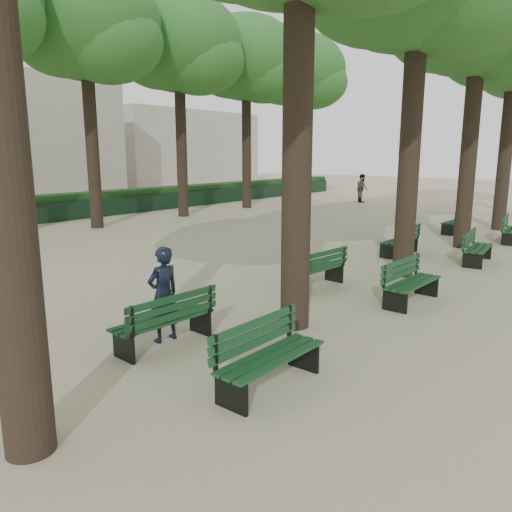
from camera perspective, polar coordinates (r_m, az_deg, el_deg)
The scene contains 20 objects.
ground at distance 8.28m, azimuth -16.71°, elevation -10.98°, with size 120.00×120.00×0.00m, color tan.
tree_central_3 at distance 18.50m, azimuth 24.38°, elevation 24.92°, with size 6.00×6.00×9.95m.
tree_far_2 at distance 22.65m, azimuth -19.05°, elevation 23.93°, with size 6.00×6.00×10.45m.
tree_far_3 at distance 25.70m, azimuth -8.86°, elevation 22.85°, with size 6.00×6.00×10.45m.
tree_far_4 at distance 29.30m, azimuth -1.13°, elevation 21.58°, with size 6.00×6.00×10.45m.
tree_far_5 at distance 33.25m, azimuth 4.74°, elevation 20.36°, with size 6.00×6.00×10.45m.
bench_left_0 at distance 8.40m, azimuth -10.43°, elevation -8.33°, with size 0.68×1.83×0.92m.
bench_left_1 at distance 11.83m, azimuth 6.73°, elevation -2.32°, with size 0.74×1.85×0.92m.
bench_left_2 at distance 16.17m, azimuth 16.05°, elevation 1.10°, with size 0.63×1.82×0.92m.
bench_left_3 at distance 21.30m, azimuth 21.77°, elevation 3.19°, with size 0.61×1.81×0.92m.
bench_right_0 at distance 6.88m, azimuth 1.68°, elevation -12.79°, with size 0.61×1.81×0.92m.
bench_right_1 at distance 11.04m, azimuth 17.38°, elevation -3.80°, with size 0.65×1.82×0.92m.
bench_right_2 at distance 15.67m, azimuth 24.00°, elevation 0.21°, with size 0.74×1.85×0.92m.
bench_right_3 at distance 19.87m, azimuth 27.23°, elevation 2.16°, with size 0.77×1.85×0.92m.
man_with_map at distance 8.47m, azimuth -10.54°, elevation -4.32°, with size 0.63×0.68×1.62m.
pedestrian_a at distance 32.94m, azimuth 12.03°, elevation 7.60°, with size 0.88×0.36×1.81m, color #262628.
pedestrian_e at distance 32.07m, azimuth 5.34°, elevation 7.69°, with size 1.67×0.36×1.80m, color #262628.
fence at distance 26.40m, azimuth -15.99°, elevation 5.45°, with size 0.08×42.00×0.90m, color black.
hedge at distance 26.95m, azimuth -16.89°, elevation 5.84°, with size 1.20×42.00×1.20m, color #153E15.
building_far at distance 52.19m, azimuth -10.74°, elevation 11.93°, with size 12.00×16.00×7.00m, color #B7B2A3.
Camera 1 is at (6.37, -4.26, 3.12)m, focal length 35.00 mm.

